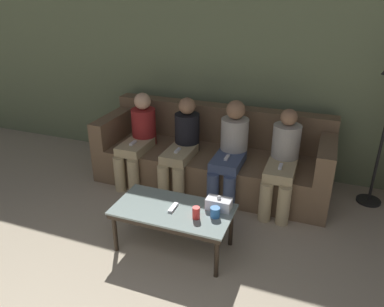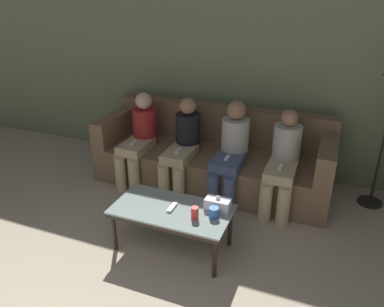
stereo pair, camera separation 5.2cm
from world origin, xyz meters
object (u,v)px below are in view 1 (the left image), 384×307
Objects in this scene: cup_near_left at (196,213)px; seated_person_left_end at (139,137)px; seated_person_mid_left at (183,144)px; tissue_box at (219,204)px; game_remote at (173,208)px; cup_near_right at (215,212)px; seated_person_mid_right at (231,149)px; coffee_table at (173,213)px; couch at (213,158)px; seated_person_right_end at (283,159)px.

seated_person_left_end is (-1.15, 1.16, 0.08)m from cup_near_left.
seated_person_left_end and seated_person_mid_left have the same top height.
tissue_box is 1.47× the size of game_remote.
seated_person_left_end reaches higher than cup_near_left.
cup_near_left is 0.16m from cup_near_right.
game_remote is 1.43m from seated_person_left_end.
tissue_box reaches higher than cup_near_left.
tissue_box is at bearing -80.73° from seated_person_mid_right.
cup_near_left is 1.17m from seated_person_mid_right.
coffee_table is at bearing -178.42° from cup_near_right.
cup_near_right is (0.45, -1.33, 0.15)m from couch.
coffee_table is at bearing -125.84° from seated_person_right_end.
seated_person_left_end reaches higher than cup_near_right.
game_remote is at bearing -87.27° from couch.
seated_person_mid_left reaches higher than tissue_box.
cup_near_left is 0.10× the size of seated_person_mid_left.
game_remote is at bearing -101.24° from seated_person_mid_right.
coffee_table is (0.06, -1.34, 0.06)m from couch.
cup_near_left is at bearing -15.59° from game_remote.
cup_near_right is at bearing -81.47° from seated_person_mid_right.
tissue_box is at bearing 56.92° from cup_near_left.
seated_person_left_end reaches higher than coffee_table.
seated_person_mid_right reaches higher than cup_near_right.
game_remote is (0.00, 0.00, 0.05)m from coffee_table.
seated_person_mid_left is (0.57, -0.01, -0.00)m from seated_person_left_end.
coffee_table is at bearing -101.24° from seated_person_mid_right.
seated_person_mid_right is 1.03× the size of seated_person_right_end.
couch is 1.41m from cup_near_right.
seated_person_left_end reaches higher than seated_person_right_end.
coffee_table is 0.05m from game_remote.
seated_person_left_end is 1.00× the size of seated_person_right_end.
seated_person_right_end reaches higher than couch.
couch reaches higher than tissue_box.
tissue_box is (0.44, -1.20, 0.16)m from couch.
game_remote reaches higher than coffee_table.
seated_person_left_end reaches higher than game_remote.
game_remote is at bearing -178.42° from cup_near_right.
couch is 1.45m from cup_near_left.
seated_person_mid_right is (-0.16, 1.09, 0.11)m from cup_near_right.
seated_person_right_end is at bearing -1.55° from seated_person_mid_right.
cup_near_left is 0.25m from game_remote.
seated_person_left_end reaches higher than tissue_box.
seated_person_mid_left reaches higher than cup_near_right.
cup_near_left is 0.49× the size of tissue_box.
seated_person_mid_right is 0.57m from seated_person_right_end.
cup_near_left is 0.10× the size of seated_person_left_end.
cup_near_left is 0.10× the size of seated_person_mid_right.
cup_near_left is (0.24, -0.07, 0.10)m from coffee_table.
cup_near_left is at bearing -77.82° from couch.
couch is 18.15× the size of game_remote.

